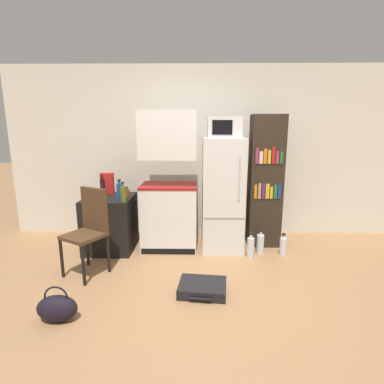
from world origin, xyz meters
name	(u,v)px	position (x,y,z in m)	size (l,w,h in m)	color
ground_plane	(200,297)	(0.00, 0.00, 0.00)	(24.00, 24.00, 0.00)	#A3754C
wall_back	(212,152)	(0.20, 2.00, 1.31)	(6.40, 0.10, 2.63)	silver
side_table	(110,223)	(-1.26, 1.25, 0.38)	(0.65, 0.71, 0.75)	black
kitchen_hutch	(169,187)	(-0.43, 1.32, 0.88)	(0.78, 0.57, 1.91)	white
refrigerator	(223,195)	(0.32, 1.30, 0.78)	(0.56, 0.61, 1.56)	silver
microwave	(224,127)	(0.32, 1.30, 1.70)	(0.44, 0.38, 0.27)	silver
bookshelf	(265,182)	(0.94, 1.45, 0.94)	(0.46, 0.32, 1.87)	#2D2319
bottle_blue_soda	(120,192)	(-1.05, 1.05, 0.87)	(0.08, 0.08, 0.28)	#1E47A3
bottle_olive_oil	(123,193)	(-0.99, 0.98, 0.86)	(0.07, 0.07, 0.26)	#566619
bottle_clear_short	(119,190)	(-1.15, 1.42, 0.82)	(0.06, 0.06, 0.17)	silver
bottle_amber_beer	(127,193)	(-1.01, 1.25, 0.81)	(0.08, 0.08, 0.14)	brown
bottle_wine_dark	(103,187)	(-1.35, 1.30, 0.88)	(0.07, 0.07, 0.30)	black
bowl	(99,198)	(-1.35, 1.11, 0.77)	(0.15, 0.15, 0.04)	silver
cereal_box	(107,183)	(-1.34, 1.49, 0.90)	(0.19, 0.07, 0.30)	red
chair	(90,224)	(-1.29, 0.54, 0.59)	(0.55, 0.55, 1.01)	black
suitcase_large_flat	(203,288)	(0.02, 0.08, 0.05)	(0.53, 0.45, 0.11)	black
handbag	(57,308)	(-1.28, -0.41, 0.12)	(0.36, 0.20, 0.33)	black
water_bottle_front	(251,247)	(0.68, 0.97, 0.15)	(0.09, 0.09, 0.35)	silver
water_bottle_middle	(283,246)	(1.13, 1.07, 0.13)	(0.09, 0.09, 0.30)	silver
water_bottle_back	(260,243)	(0.83, 1.11, 0.14)	(0.10, 0.10, 0.33)	silver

